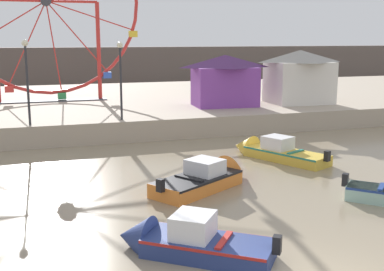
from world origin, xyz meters
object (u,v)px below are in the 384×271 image
(motorboat_orange_hull, at_px, (211,177))
(carnival_booth_white_ticket, at_px, (299,76))
(promenade_lamp_far, at_px, (27,71))
(motorboat_navy_blue, at_px, (183,241))
(motorboat_mustard_yellow, at_px, (271,151))
(ferris_wheel_red_frame, at_px, (46,4))
(promenade_lamp_near, at_px, (120,70))
(carnival_booth_purple_stall, at_px, (225,80))

(motorboat_orange_hull, bearing_deg, carnival_booth_white_ticket, 17.45)
(motorboat_orange_hull, xyz_separation_m, carnival_booth_white_ticket, (10.91, 12.52, 2.63))
(promenade_lamp_far, bearing_deg, motorboat_navy_blue, -75.74)
(motorboat_mustard_yellow, xyz_separation_m, promenade_lamp_far, (-10.58, 5.69, 3.56))
(motorboat_orange_hull, relative_size, carnival_booth_white_ticket, 1.05)
(ferris_wheel_red_frame, height_order, carnival_booth_white_ticket, ferris_wheel_red_frame)
(motorboat_mustard_yellow, height_order, ferris_wheel_red_frame, ferris_wheel_red_frame)
(promenade_lamp_far, bearing_deg, promenade_lamp_near, 3.26)
(motorboat_navy_blue, xyz_separation_m, carnival_booth_purple_stall, (8.34, 18.02, 2.50))
(motorboat_mustard_yellow, bearing_deg, carnival_booth_purple_stall, -34.05)
(ferris_wheel_red_frame, bearing_deg, promenade_lamp_far, -98.41)
(carnival_booth_white_ticket, distance_m, promenade_lamp_near, 13.05)
(carnival_booth_purple_stall, bearing_deg, ferris_wheel_red_frame, 154.83)
(carnival_booth_purple_stall, height_order, promenade_lamp_far, promenade_lamp_far)
(carnival_booth_white_ticket, bearing_deg, motorboat_navy_blue, -125.36)
(carnival_booth_purple_stall, bearing_deg, motorboat_mustard_yellow, -94.35)
(motorboat_mustard_yellow, bearing_deg, motorboat_orange_hull, 102.65)
(promenade_lamp_near, relative_size, promenade_lamp_far, 0.97)
(ferris_wheel_red_frame, height_order, promenade_lamp_far, ferris_wheel_red_frame)
(carnival_booth_purple_stall, bearing_deg, promenade_lamp_near, -150.76)
(motorboat_orange_hull, bearing_deg, motorboat_mustard_yellow, 6.68)
(motorboat_navy_blue, bearing_deg, motorboat_mustard_yellow, -90.92)
(motorboat_orange_hull, relative_size, promenade_lamp_far, 1.10)
(motorboat_orange_hull, relative_size, ferris_wheel_red_frame, 0.36)
(motorboat_orange_hull, bearing_deg, promenade_lamp_near, 68.91)
(ferris_wheel_red_frame, height_order, carnival_booth_purple_stall, ferris_wheel_red_frame)
(promenade_lamp_near, bearing_deg, promenade_lamp_far, -176.74)
(motorboat_navy_blue, bearing_deg, ferris_wheel_red_frame, -46.92)
(ferris_wheel_red_frame, distance_m, carnival_booth_white_ticket, 17.64)
(motorboat_navy_blue, bearing_deg, promenade_lamp_near, -56.32)
(motorboat_orange_hull, bearing_deg, motorboat_navy_blue, -148.56)
(motorboat_mustard_yellow, relative_size, motorboat_navy_blue, 1.25)
(motorboat_orange_hull, height_order, carnival_booth_white_ticket, carnival_booth_white_ticket)
(motorboat_navy_blue, distance_m, carnival_booth_white_ticket, 22.66)
(carnival_booth_white_ticket, height_order, carnival_booth_purple_stall, carnival_booth_white_ticket)
(promenade_lamp_near, xyz_separation_m, promenade_lamp_far, (-4.69, -0.27, 0.06))
(ferris_wheel_red_frame, relative_size, carnival_booth_white_ticket, 2.92)
(motorboat_mustard_yellow, xyz_separation_m, motorboat_navy_blue, (-6.93, -8.65, 0.01))
(carnival_booth_white_ticket, height_order, promenade_lamp_far, promenade_lamp_far)
(ferris_wheel_red_frame, bearing_deg, promenade_lamp_near, -70.73)
(motorboat_mustard_yellow, relative_size, promenade_lamp_near, 1.23)
(motorboat_mustard_yellow, relative_size, promenade_lamp_far, 1.20)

